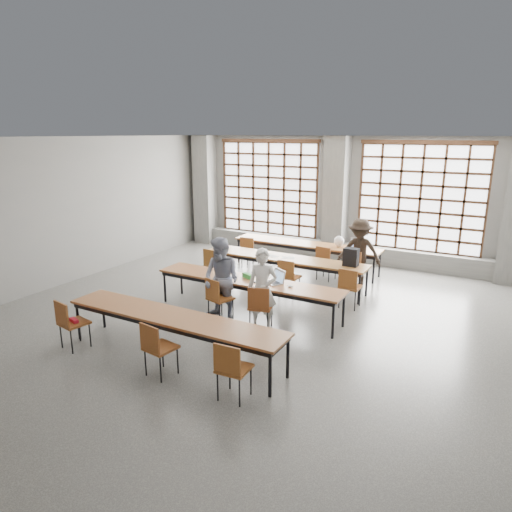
{
  "coord_description": "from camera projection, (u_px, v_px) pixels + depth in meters",
  "views": [
    {
      "loc": [
        4.26,
        -7.15,
        3.58
      ],
      "look_at": [
        0.08,
        0.4,
        1.24
      ],
      "focal_mm": 32.0,
      "sensor_mm": 36.0,
      "label": 1
    }
  ],
  "objects": [
    {
      "name": "student_male",
      "position": [
        262.0,
        289.0,
        8.45
      ],
      "size": [
        0.64,
        0.51,
        1.55
      ],
      "primitive_type": "imported",
      "rotation": [
        0.0,
        0.0,
        0.27
      ],
      "color": "silver",
      "rests_on": "floor"
    },
    {
      "name": "chair_near_right",
      "position": [
        231.0,
        365.0,
        6.17
      ],
      "size": [
        0.44,
        0.45,
        0.88
      ],
      "color": "brown",
      "rests_on": "floor"
    },
    {
      "name": "ceiling",
      "position": [
        241.0,
        137.0,
        8.05
      ],
      "size": [
        11.0,
        11.0,
        0.0
      ],
      "primitive_type": "plane",
      "rotation": [
        3.14,
        0.0,
        0.0
      ],
      "color": "silver",
      "rests_on": "floor"
    },
    {
      "name": "desk_row_c",
      "position": [
        248.0,
        283.0,
        9.18
      ],
      "size": [
        4.0,
        0.7,
        0.73
      ],
      "color": "brown",
      "rests_on": "floor"
    },
    {
      "name": "chair_back_right",
      "position": [
        356.0,
        264.0,
        10.94
      ],
      "size": [
        0.52,
        0.52,
        0.88
      ],
      "color": "brown",
      "rests_on": "floor"
    },
    {
      "name": "wall_back",
      "position": [
        339.0,
        198.0,
        13.16
      ],
      "size": [
        10.0,
        0.0,
        10.0
      ],
      "primitive_type": "plane",
      "rotation": [
        1.57,
        0.0,
        0.0
      ],
      "color": "slate",
      "rests_on": "floor"
    },
    {
      "name": "red_pouch",
      "position": [
        74.0,
        320.0,
        7.74
      ],
      "size": [
        0.21,
        0.13,
        0.06
      ],
      "primitive_type": "cube",
      "rotation": [
        0.0,
        0.0,
        -0.27
      ],
      "color": "#B31629",
      "rests_on": "chair_near_left"
    },
    {
      "name": "chair_front_left",
      "position": [
        217.0,
        295.0,
        8.83
      ],
      "size": [
        0.52,
        0.52,
        0.88
      ],
      "color": "brown",
      "rests_on": "floor"
    },
    {
      "name": "desk_row_b",
      "position": [
        284.0,
        260.0,
        10.82
      ],
      "size": [
        4.0,
        0.7,
        0.73
      ],
      "color": "brown",
      "rests_on": "floor"
    },
    {
      "name": "chair_back_mid",
      "position": [
        325.0,
        260.0,
        11.31
      ],
      "size": [
        0.48,
        0.48,
        0.88
      ],
      "color": "brown",
      "rests_on": "floor"
    },
    {
      "name": "window_right",
      "position": [
        420.0,
        199.0,
        12.0
      ],
      "size": [
        3.32,
        0.12,
        3.0
      ],
      "color": "white",
      "rests_on": "wall_back"
    },
    {
      "name": "chair_back_left",
      "position": [
        249.0,
        249.0,
        12.33
      ],
      "size": [
        0.45,
        0.45,
        0.88
      ],
      "color": "brown",
      "rests_on": "floor"
    },
    {
      "name": "desk_row_a",
      "position": [
        306.0,
        246.0,
        12.18
      ],
      "size": [
        4.0,
        0.7,
        0.73
      ],
      "color": "brown",
      "rests_on": "floor"
    },
    {
      "name": "student_back",
      "position": [
        359.0,
        252.0,
        10.97
      ],
      "size": [
        1.1,
        0.7,
        1.61
      ],
      "primitive_type": "imported",
      "rotation": [
        0.0,
        0.0,
        0.1
      ],
      "color": "black",
      "rests_on": "floor"
    },
    {
      "name": "green_box",
      "position": [
        248.0,
        276.0,
        9.24
      ],
      "size": [
        0.27,
        0.18,
        0.09
      ],
      "primitive_type": "cube",
      "rotation": [
        0.0,
        0.0,
        -0.41
      ],
      "color": "#2D8C34",
      "rests_on": "desk_row_c"
    },
    {
      "name": "laptop_back",
      "position": [
        356.0,
        246.0,
        11.61
      ],
      "size": [
        0.38,
        0.33,
        0.26
      ],
      "color": "#A9A9AE",
      "rests_on": "desk_row_a"
    },
    {
      "name": "student_female",
      "position": [
        222.0,
        280.0,
        8.86
      ],
      "size": [
        0.88,
        0.73,
        1.65
      ],
      "primitive_type": "imported",
      "rotation": [
        0.0,
        0.0,
        -0.14
      ],
      "color": "navy",
      "rests_on": "floor"
    },
    {
      "name": "chair_mid_left",
      "position": [
        213.0,
        262.0,
        11.07
      ],
      "size": [
        0.45,
        0.46,
        0.88
      ],
      "color": "brown",
      "rests_on": "floor"
    },
    {
      "name": "chair_front_right",
      "position": [
        260.0,
        304.0,
        8.39
      ],
      "size": [
        0.51,
        0.51,
        0.88
      ],
      "color": "brown",
      "rests_on": "floor"
    },
    {
      "name": "mouse",
      "position": [
        290.0,
        286.0,
        8.7
      ],
      "size": [
        0.11,
        0.09,
        0.04
      ],
      "primitive_type": "ellipsoid",
      "rotation": [
        0.0,
        0.0,
        0.36
      ],
      "color": "white",
      "rests_on": "desk_row_c"
    },
    {
      "name": "column_left",
      "position": [
        205.0,
        190.0,
        15.02
      ],
      "size": [
        0.6,
        0.55,
        3.5
      ],
      "primitive_type": "cube",
      "color": "#545452",
      "rests_on": "floor"
    },
    {
      "name": "chair_mid_centre",
      "position": [
        288.0,
        274.0,
        10.13
      ],
      "size": [
        0.43,
        0.44,
        0.88
      ],
      "color": "brown",
      "rests_on": "floor"
    },
    {
      "name": "backpack",
      "position": [
        351.0,
        257.0,
        10.04
      ],
      "size": [
        0.33,
        0.21,
        0.4
      ],
      "primitive_type": "cube",
      "rotation": [
        0.0,
        0.0,
        -0.04
      ],
      "color": "black",
      "rests_on": "desk_row_b"
    },
    {
      "name": "paper_sheet_b",
      "position": [
        272.0,
        256.0,
        10.9
      ],
      "size": [
        0.34,
        0.29,
        0.0
      ],
      "primitive_type": "cube",
      "rotation": [
        0.0,
        0.0,
        -0.29
      ],
      "color": "silver",
      "rests_on": "desk_row_b"
    },
    {
      "name": "paper_sheet_c",
      "position": [
        288.0,
        258.0,
        10.75
      ],
      "size": [
        0.34,
        0.28,
        0.0
      ],
      "primitive_type": "cube",
      "rotation": [
        0.0,
        0.0,
        0.26
      ],
      "color": "white",
      "rests_on": "desk_row_b"
    },
    {
      "name": "desk_row_d",
      "position": [
        173.0,
        319.0,
        7.37
      ],
      "size": [
        4.0,
        0.7,
        0.73
      ],
      "color": "brown",
      "rests_on": "floor"
    },
    {
      "name": "chair_mid_right",
      "position": [
        349.0,
        284.0,
        9.48
      ],
      "size": [
        0.42,
        0.43,
        0.88
      ],
      "color": "brown",
      "rests_on": "floor"
    },
    {
      "name": "chair_near_left",
      "position": [
        69.0,
        320.0,
        7.68
      ],
      "size": [
        0.49,
        0.49,
        0.88
      ],
      "color": "maroon",
      "rests_on": "floor"
    },
    {
      "name": "laptop_front",
      "position": [
        276.0,
        279.0,
        8.96
      ],
      "size": [
        0.46,
        0.44,
        0.26
      ],
      "color": "#B7B8BD",
      "rests_on": "desk_row_c"
    },
    {
      "name": "phone",
      "position": [
        253.0,
        282.0,
        8.99
      ],
      "size": [
        0.14,
        0.07,
        0.01
      ],
      "primitive_type": "cube",
      "rotation": [
        0.0,
        0.0,
        0.11
      ],
      "color": "black",
      "rests_on": "desk_row_c"
    },
    {
      "name": "sill_ledge",
      "position": [
        334.0,
        250.0,
        13.38
      ],
      "size": [
        9.8,
        0.35,
        0.5
      ],
      "primitive_type": "cube",
      "color": "#545452",
      "rests_on": "floor"
    },
    {
      "name": "column_mid",
      "position": [
        336.0,
        199.0,
        12.92
      ],
      "size": [
        0.6,
        0.55,
        3.5
      ],
      "primitive_type": "cube",
      "color": "#545452",
      "rests_on": "floor"
    },
    {
      "name": "wall_left",
      "position": [
        61.0,
        212.0,
        10.85
      ],
      "size": [
        0.0,
        11.0,
        11.0
      ],
      "primitive_type": "plane",
      "rotation": [
        1.57,
        0.0,
        1.57
      ],
      "color": "slate",
      "rests_on": "floor"
    },
    {
      "name": "floor",
      "position": [
        243.0,
        321.0,
        8.97
      ],
      "size": [
        11.0,
        11.0,
        0.0
      ],
      "primitive_type": "plane",
      "color": "#4C4C49",
      "rests_on": "ground"
    },
    {
      "name": "paper_sheet_a",
      "position": [
        263.0,
        253.0,
        11.12
      ],
      "size": [
        0.35,
        0.3,
        0.0
      ],
      "primitive_type": "cube",
      "rotation": [
        0.0,
        0.0,
        0.37
      ],
      "color": "silver",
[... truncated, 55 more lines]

